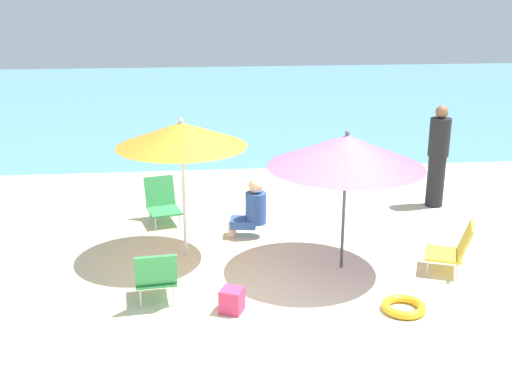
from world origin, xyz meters
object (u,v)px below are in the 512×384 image
object	(u,v)px
umbrella_purple	(346,151)
beach_chair_a	(156,275)
beach_chair_b	(454,248)
swim_ring	(404,307)
beach_chair_c	(162,202)
beach_bag	(232,300)
umbrella_orange	(181,135)
person_b	(252,208)
person_a	(438,156)

from	to	relation	value
umbrella_purple	beach_chair_a	world-z (taller)	umbrella_purple
umbrella_purple	beach_chair_b	xyz separation A→B (m)	(1.33, -0.28, -1.19)
beach_chair_b	swim_ring	distance (m)	1.31
beach_chair_c	beach_bag	xyz separation A→B (m)	(0.85, -2.91, -0.17)
beach_chair_b	umbrella_orange	bearing A→B (deg)	7.37
umbrella_orange	beach_chair_c	distance (m)	1.90
person_b	beach_bag	distance (m)	2.21
person_a	beach_bag	xyz separation A→B (m)	(-3.48, -3.17, -0.69)
umbrella_orange	beach_chair_a	size ratio (longest dim) A/B	2.76
person_b	beach_bag	bearing A→B (deg)	87.13
person_b	umbrella_orange	bearing A→B (deg)	39.43
beach_chair_b	beach_bag	distance (m)	2.88
person_b	person_a	bearing A→B (deg)	-152.93
umbrella_orange	person_a	xyz separation A→B (m)	(3.99, 1.59, -0.81)
umbrella_purple	person_b	bearing A→B (deg)	131.62
beach_chair_a	person_a	world-z (taller)	person_a
umbrella_orange	beach_bag	bearing A→B (deg)	-72.33
beach_chair_c	person_b	xyz separation A→B (m)	(1.29, -0.76, 0.12)
beach_chair_b	beach_chair_c	size ratio (longest dim) A/B	0.96
beach_chair_a	person_a	xyz separation A→B (m)	(4.31, 2.91, 0.47)
beach_chair_b	beach_chair_a	bearing A→B (deg)	29.30
beach_chair_a	person_a	distance (m)	5.22
person_a	beach_chair_c	bearing A→B (deg)	158.94
beach_chair_b	person_a	xyz separation A→B (m)	(0.69, 2.45, 0.50)
umbrella_orange	beach_chair_a	bearing A→B (deg)	-103.54
beach_chair_a	beach_bag	xyz separation A→B (m)	(0.82, -0.27, -0.21)
beach_chair_c	swim_ring	xyz separation A→B (m)	(2.73, -3.09, -0.26)
beach_chair_c	person_a	distance (m)	4.37
umbrella_purple	beach_chair_c	size ratio (longest dim) A/B	2.70
swim_ring	umbrella_orange	bearing A→B (deg)	143.44
beach_chair_c	beach_chair_b	bearing A→B (deg)	44.51
swim_ring	beach_chair_b	bearing A→B (deg)	44.57
umbrella_purple	umbrella_orange	bearing A→B (deg)	163.37
umbrella_purple	beach_chair_c	xyz separation A→B (m)	(-2.30, 1.91, -1.21)
umbrella_orange	beach_chair_a	distance (m)	1.87
umbrella_purple	swim_ring	bearing A→B (deg)	-70.34
person_a	beach_bag	distance (m)	4.76
umbrella_purple	person_a	distance (m)	3.05
umbrella_orange	person_a	bearing A→B (deg)	21.69
umbrella_orange	swim_ring	world-z (taller)	umbrella_orange
umbrella_purple	beach_chair_c	bearing A→B (deg)	140.42
beach_chair_a	person_b	size ratio (longest dim) A/B	0.77
person_a	beach_chair_b	bearing A→B (deg)	-130.39
beach_chair_b	beach_bag	size ratio (longest dim) A/B	2.53
umbrella_purple	beach_bag	world-z (taller)	umbrella_purple
swim_ring	umbrella_purple	bearing A→B (deg)	109.66
umbrella_orange	swim_ring	xyz separation A→B (m)	(2.38, -1.76, -1.58)
person_b	swim_ring	world-z (taller)	person_b
beach_chair_c	swim_ring	bearing A→B (deg)	26.97
beach_chair_c	person_b	bearing A→B (deg)	44.98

